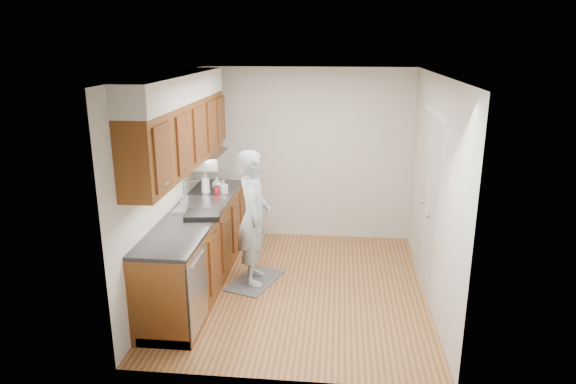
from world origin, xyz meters
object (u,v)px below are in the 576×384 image
object	(u,v)px
person	(253,209)
steel_can	(220,190)
soda_can	(217,190)
soap_bottle_a	(206,183)
soap_bottle_b	(224,187)
dish_rack	(203,215)
soap_bottle_c	(217,183)

from	to	relation	value
person	steel_can	world-z (taller)	person
soda_can	person	bearing A→B (deg)	-42.63
soap_bottle_a	soda_can	world-z (taller)	soap_bottle_a
soap_bottle_b	steel_can	xyz separation A→B (m)	(-0.04, -0.03, -0.03)
soap_bottle_b	dish_rack	bearing A→B (deg)	-91.24
soap_bottle_a	dish_rack	distance (m)	0.95
person	steel_can	size ratio (longest dim) A/B	16.83
soap_bottle_a	steel_can	distance (m)	0.20
soap_bottle_c	dish_rack	size ratio (longest dim) A/B	0.45
soap_bottle_b	steel_can	world-z (taller)	soap_bottle_b
person	dish_rack	bearing A→B (deg)	118.06
person	soap_bottle_a	size ratio (longest dim) A/B	6.27
steel_can	dish_rack	world-z (taller)	steel_can
soap_bottle_c	steel_can	size ratio (longest dim) A/B	1.62
soap_bottle_b	soap_bottle_c	size ratio (longest dim) A/B	1.00
soda_can	dish_rack	xyz separation A→B (m)	(0.05, -0.88, -0.03)
soap_bottle_a	soap_bottle_b	distance (m)	0.24
soap_bottle_b	soap_bottle_c	world-z (taller)	same
person	soda_can	xyz separation A→B (m)	(-0.56, 0.52, 0.06)
person	dish_rack	size ratio (longest dim) A/B	4.72
person	soda_can	world-z (taller)	person
soap_bottle_b	soda_can	xyz separation A→B (m)	(-0.07, -0.08, -0.03)
soap_bottle_c	steel_can	bearing A→B (deg)	-67.09
person	soap_bottle_c	distance (m)	1.00
soap_bottle_a	steel_can	world-z (taller)	soap_bottle_a
soap_bottle_a	dish_rack	size ratio (longest dim) A/B	0.75
soap_bottle_c	steel_can	world-z (taller)	soap_bottle_c
soap_bottle_b	person	bearing A→B (deg)	-50.53
soap_bottle_b	soda_can	world-z (taller)	soap_bottle_b
soap_bottle_b	soda_can	bearing A→B (deg)	-133.59
soap_bottle_c	dish_rack	distance (m)	1.15
person	soap_bottle_b	xyz separation A→B (m)	(-0.49, 0.59, 0.09)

